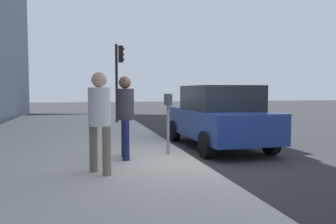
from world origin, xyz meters
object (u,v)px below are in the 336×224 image
object	(u,v)px
pedestrian_bystander	(99,114)
parked_sedan_near	(218,116)
traffic_signal	(119,70)
pedestrian_at_meter	(125,110)
parking_meter	(168,111)

from	to	relation	value
pedestrian_bystander	parked_sedan_near	xyz separation A→B (m)	(2.92, -3.43, -0.33)
traffic_signal	pedestrian_bystander	bearing A→B (deg)	172.73
pedestrian_at_meter	pedestrian_bystander	distance (m)	1.35
pedestrian_at_meter	parking_meter	bearing A→B (deg)	14.87
pedestrian_at_meter	traffic_signal	distance (m)	8.59
pedestrian_bystander	traffic_signal	size ratio (longest dim) A/B	0.50
parking_meter	parked_sedan_near	distance (m)	2.36
traffic_signal	parked_sedan_near	bearing A→B (deg)	-161.99
pedestrian_bystander	parking_meter	bearing A→B (deg)	8.13
parking_meter	parked_sedan_near	world-z (taller)	parked_sedan_near
parked_sedan_near	parking_meter	bearing A→B (deg)	129.04
parking_meter	pedestrian_at_meter	size ratio (longest dim) A/B	0.79
parking_meter	traffic_signal	bearing A→B (deg)	2.57
parked_sedan_near	traffic_signal	world-z (taller)	traffic_signal
parking_meter	pedestrian_at_meter	bearing A→B (deg)	102.66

